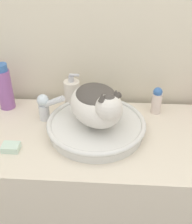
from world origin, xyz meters
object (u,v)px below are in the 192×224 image
faucet (45,106)px  soap_pump_bottle (72,95)px  deodorant_stick (157,100)px  soap_bar (11,147)px  cat (98,103)px  mouthwash_bottle (4,87)px

faucet → soap_pump_bottle: size_ratio=0.77×
deodorant_stick → soap_bar: bearing=-152.5°
deodorant_stick → cat: bearing=-145.5°
mouthwash_bottle → soap_pump_bottle: size_ratio=1.19×
cat → soap_bar: bearing=-98.7°
deodorant_stick → soap_bar: deodorant_stick is taller
mouthwash_bottle → soap_pump_bottle: bearing=0.0°
soap_pump_bottle → soap_bar: soap_pump_bottle is taller
cat → soap_pump_bottle: cat is taller
faucet → soap_pump_bottle: (0.10, 0.09, 0.00)m
mouthwash_bottle → deodorant_stick: mouthwash_bottle is taller
soap_pump_bottle → soap_bar: bearing=-123.2°
faucet → cat: bearing=-1.3°
soap_pump_bottle → deodorant_stick: size_ratio=1.44×
faucet → mouthwash_bottle: bearing=175.1°
cat → deodorant_stick: (0.25, 0.17, -0.08)m
faucet → mouthwash_bottle: size_ratio=0.64×
cat → mouthwash_bottle: cat is taller
mouthwash_bottle → cat: bearing=-22.0°
mouthwash_bottle → soap_pump_bottle: (0.30, 0.00, -0.03)m
cat → mouthwash_bottle: (-0.42, 0.17, -0.04)m
cat → soap_pump_bottle: (-0.12, 0.17, -0.07)m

